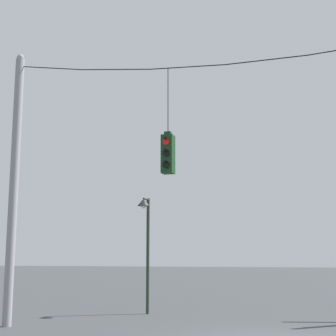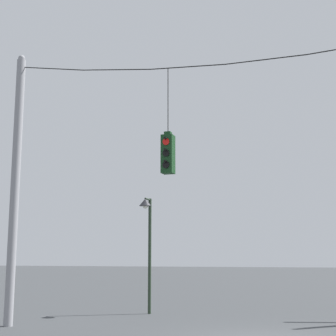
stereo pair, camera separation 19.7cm
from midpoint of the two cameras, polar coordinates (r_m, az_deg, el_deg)
The scene contains 4 objects.
utility_pole_left at distance 16.99m, azimuth -17.03°, elevation -1.78°, with size 0.28×0.28×8.68m.
span_wire at distance 15.04m, azimuth 10.31°, elevation 12.58°, with size 15.97×0.03×0.78m.
traffic_light_near_left_pole at distance 14.82m, azimuth -0.39°, elevation 1.64°, with size 0.34×0.46×3.16m.
street_lamp at distance 19.46m, azimuth -2.79°, elevation -6.58°, with size 0.46×0.80×4.29m.
Camera 1 is at (1.56, -13.39, 2.06)m, focal length 55.00 mm.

